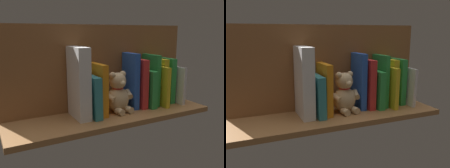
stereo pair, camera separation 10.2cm
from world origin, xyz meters
TOP-DOWN VIEW (x-y plane):
  - ground_plane at (0.00, 0.00)cm, footprint 88.04×25.84cm
  - shelf_back_panel at (0.00, -10.67)cm, footprint 88.04×1.50cm
  - book_0 at (-35.81, -1.81)cm, footprint 1.94×15.41cm
  - book_1 at (-32.72, -3.94)cm, footprint 2.80×11.16cm
  - book_2 at (-28.97, -4.52)cm, footprint 2.87×10.00cm
  - book_3 at (-25.69, -1.62)cm, footprint 1.88×15.79cm
  - book_4 at (-22.82, -3.44)cm, footprint 2.03×12.16cm
  - book_5 at (-19.42, -2.50)cm, footprint 2.94×14.04cm
  - book_6 at (-15.52, -3.29)cm, footprint 3.04×12.45cm
  - book_7 at (-11.76, -3.94)cm, footprint 2.65×11.15cm
  - teddy_bear at (-3.69, -1.30)cm, footprint 14.22×12.30cm
  - book_8 at (5.06, -2.64)cm, footprint 2.67×13.75cm
  - book_9 at (8.91, -1.69)cm, footprint 3.52×15.65cm
  - dictionary_thick_white at (13.87, -2.17)cm, footprint 4.92×14.50cm

SIDE VIEW (x-z plane):
  - ground_plane at x=0.00cm, z-range -2.20..0.00cm
  - teddy_bear at x=-3.69cm, z-range -1.06..16.64cm
  - book_9 at x=8.91cm, z-range -0.03..17.05cm
  - book_5 at x=-19.42cm, z-range 0.00..17.02cm
  - book_0 at x=-35.81cm, z-range -0.02..17.70cm
  - book_3 at x=-25.69cm, z-range 0.00..18.56cm
  - book_8 at x=5.06cm, z-range 0.00..21.41cm
  - book_2 at x=-28.97cm, z-range 0.00..21.49cm
  - book_1 at x=-32.72cm, z-range 0.00..21.69cm
  - book_6 at x=-15.52cm, z-range 0.00..22.21cm
  - book_4 at x=-22.82cm, z-range 0.00..23.91cm
  - book_7 at x=-11.76cm, z-range 0.00..24.97cm
  - dictionary_thick_white at x=13.87cm, z-range 0.00..28.57cm
  - shelf_back_panel at x=0.00cm, z-range 0.00..37.28cm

